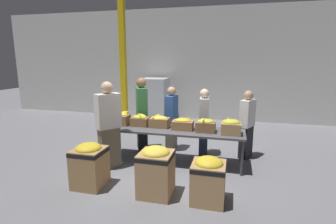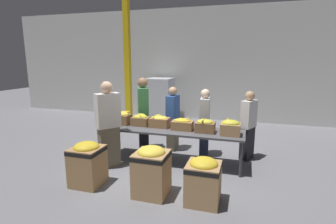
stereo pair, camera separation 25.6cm
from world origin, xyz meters
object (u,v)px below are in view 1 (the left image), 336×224
volunteer_2 (171,119)px  volunteer_4 (142,115)px  banana_box_0 (119,118)px  banana_box_1 (140,120)px  banana_box_5 (231,127)px  support_pillar (123,66)px  volunteer_0 (247,125)px  volunteer_1 (204,123)px  donation_bin_2 (208,178)px  pallet_stack_0 (155,100)px  donation_bin_0 (90,164)px  volunteer_3 (109,126)px  donation_bin_1 (156,170)px  banana_box_4 (206,125)px  sorting_table (171,131)px  banana_box_2 (159,121)px  banana_box_3 (183,124)px

volunteer_2 → volunteer_4: 0.73m
banana_box_0 → banana_box_1: size_ratio=1.17×
banana_box_0 → banana_box_5: size_ratio=1.18×
banana_box_5 → support_pillar: (-3.40, 2.57, 1.11)m
volunteer_0 → volunteer_2: 1.77m
volunteer_1 → support_pillar: support_pillar is taller
donation_bin_2 → pallet_stack_0: 5.70m
volunteer_1 → donation_bin_0: size_ratio=1.96×
volunteer_1 → volunteer_3: bearing=-60.8°
donation_bin_0 → donation_bin_1: bearing=0.0°
banana_box_4 → volunteer_1: 0.67m
volunteer_2 → volunteer_4: size_ratio=0.88×
volunteer_3 → pallet_stack_0: volunteer_3 is taller
donation_bin_0 → pallet_stack_0: 5.16m
volunteer_0 → volunteer_4: bearing=-62.6°
volunteer_2 → sorting_table: bearing=18.4°
banana_box_5 → pallet_stack_0: size_ratio=0.25×
support_pillar → pallet_stack_0: 1.86m
banana_box_2 → donation_bin_2: size_ratio=0.56×
banana_box_0 → donation_bin_2: 2.72m
banana_box_4 → volunteer_3: (-1.88, -0.58, 0.01)m
banana_box_0 → volunteer_2: bearing=33.4°
volunteer_3 → donation_bin_1: bearing=-85.2°
banana_box_5 → donation_bin_2: (-0.30, -1.36, -0.50)m
volunteer_1 → donation_bin_1: 2.16m
volunteer_4 → donation_bin_1: size_ratio=2.13×
sorting_table → banana_box_1: 0.76m
sorting_table → support_pillar: support_pillar is taller
donation_bin_1 → donation_bin_2: donation_bin_1 is taller
pallet_stack_0 → donation_bin_1: bearing=-72.8°
volunteer_4 → donation_bin_2: size_ratio=2.41×
banana_box_3 → donation_bin_2: size_ratio=0.60×
banana_box_3 → banana_box_2: bearing=171.8°
volunteer_2 → donation_bin_2: 2.53m
sorting_table → donation_bin_1: bearing=-86.3°
banana_box_0 → volunteer_0: 2.88m
banana_box_5 → donation_bin_2: banana_box_5 is taller
sorting_table → banana_box_3: banana_box_3 is taller
banana_box_2 → donation_bin_1: (0.38, -1.54, -0.42)m
banana_box_4 → banana_box_5: banana_box_5 is taller
sorting_table → donation_bin_1: donation_bin_1 is taller
volunteer_0 → volunteer_1: 0.96m
donation_bin_2 → sorting_table: bearing=123.3°
banana_box_5 → volunteer_4: size_ratio=0.21×
sorting_table → donation_bin_2: size_ratio=4.18×
donation_bin_2 → volunteer_2: bearing=116.8°
sorting_table → banana_box_5: 1.26m
banana_box_2 → banana_box_5: bearing=-6.6°
banana_box_3 → pallet_stack_0: bearing=115.3°
banana_box_0 → banana_box_2: (0.95, -0.00, -0.02)m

